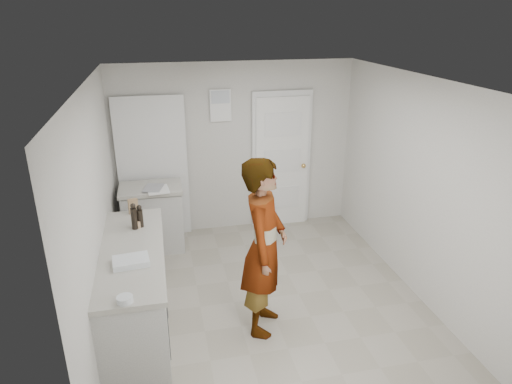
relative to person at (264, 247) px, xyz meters
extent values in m
plane|color=gray|center=(0.15, 0.47, -0.94)|extent=(4.00, 4.00, 0.00)
plane|color=beige|center=(0.15, 2.47, 0.31)|extent=(3.50, 0.00, 3.50)
plane|color=beige|center=(0.15, -1.53, 0.31)|extent=(3.50, 0.00, 3.50)
plane|color=beige|center=(-1.60, 0.47, 0.31)|extent=(0.00, 4.00, 4.00)
plane|color=beige|center=(1.90, 0.47, 0.31)|extent=(0.00, 4.00, 4.00)
plane|color=silver|center=(0.15, 0.47, 1.56)|extent=(4.00, 4.00, 0.00)
cube|color=white|center=(0.85, 2.40, 0.06)|extent=(0.80, 0.05, 2.00)
cube|color=white|center=(0.85, 2.43, 0.09)|extent=(0.90, 0.04, 2.10)
sphere|color=#D8A453|center=(1.18, 2.35, 0.01)|extent=(0.07, 0.07, 0.07)
cube|color=white|center=(-0.05, 2.44, 0.96)|extent=(0.30, 0.02, 0.45)
cube|color=black|center=(-1.05, 2.44, 0.08)|extent=(0.90, 0.05, 2.04)
cube|color=white|center=(-1.05, 2.41, 0.09)|extent=(0.98, 0.02, 2.10)
cube|color=silver|center=(-1.30, 0.27, -0.51)|extent=(0.60, 1.90, 0.86)
cube|color=black|center=(-1.30, 0.27, -0.90)|extent=(0.56, 1.86, 0.08)
cube|color=beige|center=(-1.30, 0.27, -0.04)|extent=(0.64, 1.96, 0.05)
cube|color=silver|center=(-1.10, 2.02, -0.51)|extent=(0.80, 0.55, 0.86)
cube|color=black|center=(-1.10, 2.02, -0.90)|extent=(0.75, 0.54, 0.08)
cube|color=beige|center=(-1.10, 2.02, -0.04)|extent=(0.84, 0.61, 0.05)
imported|color=silver|center=(0.00, 0.00, 0.00)|extent=(0.68, 0.81, 1.87)
cube|color=olive|center=(-1.29, 1.17, 0.08)|extent=(0.12, 0.08, 0.18)
cylinder|color=tan|center=(-1.23, 0.75, 0.03)|extent=(0.05, 0.05, 0.08)
cylinder|color=black|center=(-1.21, 0.78, 0.09)|extent=(0.07, 0.07, 0.20)
sphere|color=black|center=(-1.21, 0.78, 0.22)|extent=(0.06, 0.06, 0.06)
cylinder|color=black|center=(-1.27, 0.74, 0.11)|extent=(0.07, 0.07, 0.24)
sphere|color=black|center=(-1.27, 0.74, 0.26)|extent=(0.06, 0.06, 0.06)
cube|color=silver|center=(-1.29, -0.02, 0.02)|extent=(0.35, 0.27, 0.06)
cube|color=silver|center=(-1.29, -0.02, 0.01)|extent=(0.31, 0.22, 0.04)
cylinder|color=silver|center=(-1.32, -0.63, 0.01)|extent=(0.13, 0.13, 0.05)
sphere|color=white|center=(-1.34, -0.64, 0.01)|extent=(0.04, 0.04, 0.04)
sphere|color=white|center=(-1.30, -0.62, 0.01)|extent=(0.04, 0.04, 0.04)
cube|color=white|center=(-1.00, 1.87, -0.01)|extent=(0.31, 0.38, 0.01)
camera|label=1|loc=(-0.95, -3.91, 2.19)|focal=32.00mm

